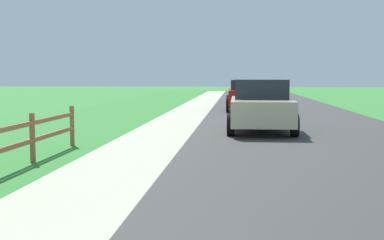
# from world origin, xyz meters

# --- Properties ---
(ground_plane) EXTENTS (120.00, 120.00, 0.00)m
(ground_plane) POSITION_xyz_m (0.00, 25.00, 0.00)
(ground_plane) COLOR #337B33
(road_asphalt) EXTENTS (7.00, 66.00, 0.01)m
(road_asphalt) POSITION_xyz_m (3.50, 27.00, 0.00)
(road_asphalt) COLOR #363636
(road_asphalt) RESTS_ON ground
(curb_concrete) EXTENTS (6.00, 66.00, 0.01)m
(curb_concrete) POSITION_xyz_m (-3.00, 27.00, 0.00)
(curb_concrete) COLOR #AEAD95
(curb_concrete) RESTS_ON ground
(grass_verge) EXTENTS (5.00, 66.00, 0.00)m
(grass_verge) POSITION_xyz_m (-4.50, 27.00, 0.01)
(grass_verge) COLOR #337B33
(grass_verge) RESTS_ON ground
(parked_suv_beige) EXTENTS (2.07, 4.31, 1.64)m
(parked_suv_beige) POSITION_xyz_m (2.10, 15.87, 0.80)
(parked_suv_beige) COLOR #C6B793
(parked_suv_beige) RESTS_ON ground
(parked_car_red) EXTENTS (2.18, 4.90, 1.56)m
(parked_car_red) POSITION_xyz_m (1.87, 25.78, 0.81)
(parked_car_red) COLOR maroon
(parked_car_red) RESTS_ON ground
(parked_car_blue) EXTENTS (2.19, 4.67, 1.44)m
(parked_car_blue) POSITION_xyz_m (1.98, 34.51, 0.74)
(parked_car_blue) COLOR navy
(parked_car_blue) RESTS_ON ground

